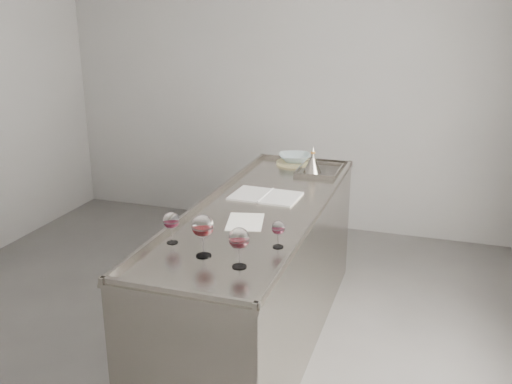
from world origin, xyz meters
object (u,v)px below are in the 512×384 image
(notebook, at_px, (266,196))
(ceramic_bowl, at_px, (295,158))
(wine_glass_left, at_px, (171,221))
(wine_glass_middle, at_px, (203,227))
(wine_funnel, at_px, (313,165))
(wine_glass_small, at_px, (278,229))
(counter, at_px, (260,276))
(wine_glass_right, at_px, (239,239))

(notebook, distance_m, ceramic_bowl, 0.86)
(wine_glass_left, xyz_separation_m, wine_glass_middle, (0.23, -0.11, 0.03))
(wine_glass_middle, xyz_separation_m, wine_funnel, (0.18, 1.64, -0.09))
(wine_glass_left, xyz_separation_m, ceramic_bowl, (0.21, 1.75, -0.07))
(wine_glass_small, xyz_separation_m, ceramic_bowl, (-0.34, 1.63, -0.05))
(counter, distance_m, wine_funnel, 1.02)
(wine_glass_left, bearing_deg, ceramic_bowl, 83.02)
(wine_funnel, bearing_deg, wine_glass_right, -88.97)
(wine_glass_right, distance_m, wine_funnel, 1.71)
(wine_glass_middle, xyz_separation_m, ceramic_bowl, (-0.01, 1.86, -0.11))
(wine_glass_left, relative_size, ceramic_bowl, 0.69)
(wine_glass_right, bearing_deg, counter, 101.09)
(wine_glass_left, height_order, wine_funnel, wine_funnel)
(wine_glass_right, xyz_separation_m, wine_glass_small, (0.11, 0.29, -0.04))
(wine_glass_middle, bearing_deg, wine_glass_left, 155.07)
(wine_glass_right, height_order, wine_glass_small, wine_glass_right)
(wine_glass_left, distance_m, wine_funnel, 1.59)
(notebook, bearing_deg, wine_glass_left, -102.76)
(wine_glass_right, relative_size, notebook, 0.45)
(wine_glass_small, bearing_deg, wine_glass_right, -110.95)
(wine_glass_left, relative_size, wine_glass_right, 0.85)
(wine_glass_left, relative_size, wine_glass_small, 1.18)
(wine_glass_middle, relative_size, wine_glass_small, 1.51)
(wine_glass_small, bearing_deg, counter, 116.49)
(wine_glass_left, relative_size, wine_glass_middle, 0.78)
(wine_glass_left, relative_size, wine_funnel, 0.83)
(wine_glass_middle, bearing_deg, wine_glass_right, -16.51)
(ceramic_bowl, bearing_deg, wine_glass_middle, -89.64)
(counter, bearing_deg, wine_glass_middle, -93.63)
(counter, xyz_separation_m, wine_glass_left, (-0.28, -0.67, 0.59))
(wine_funnel, bearing_deg, wine_glass_small, -84.31)
(wine_glass_right, bearing_deg, wine_glass_left, 159.04)
(counter, distance_m, notebook, 0.52)
(wine_funnel, bearing_deg, counter, -98.79)
(wine_glass_small, bearing_deg, wine_funnel, 95.69)
(wine_glass_middle, xyz_separation_m, wine_glass_small, (0.32, 0.22, -0.05))
(counter, height_order, notebook, counter)
(wine_glass_left, bearing_deg, wine_glass_small, 12.27)
(wine_glass_left, distance_m, wine_glass_small, 0.56)
(counter, height_order, wine_glass_middle, wine_glass_middle)
(counter, bearing_deg, wine_glass_left, -112.30)
(wine_glass_right, distance_m, wine_glass_small, 0.31)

